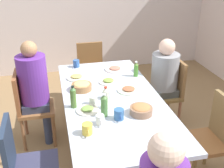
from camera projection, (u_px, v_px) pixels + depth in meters
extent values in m
plane|color=#91704A|center=(112.00, 157.00, 3.13)|extent=(6.44, 6.44, 0.00)
cube|color=silver|center=(78.00, 1.00, 5.00)|extent=(0.12, 5.13, 2.60)
cube|color=silver|center=(112.00, 99.00, 2.82)|extent=(2.03, 0.97, 0.04)
cylinder|color=tan|center=(69.00, 96.00, 3.71)|extent=(0.07, 0.07, 0.72)
cylinder|color=#AA7D49|center=(124.00, 90.00, 3.86)|extent=(0.07, 0.07, 0.72)
cube|color=#905E37|center=(37.00, 109.00, 3.23)|extent=(0.40, 0.40, 0.04)
cylinder|color=#945A3D|center=(25.00, 119.00, 3.44)|extent=(0.04, 0.04, 0.43)
cylinder|color=brown|center=(23.00, 135.00, 3.14)|extent=(0.04, 0.04, 0.43)
cylinder|color=olive|center=(53.00, 116.00, 3.51)|extent=(0.04, 0.04, 0.43)
cylinder|color=brown|center=(54.00, 131.00, 3.21)|extent=(0.04, 0.04, 0.43)
cube|color=#945631|center=(18.00, 92.00, 3.10)|extent=(0.38, 0.04, 0.45)
cylinder|color=#2D2948|center=(47.00, 120.00, 3.41)|extent=(0.09, 0.09, 0.45)
cylinder|color=#313A55|center=(48.00, 127.00, 3.27)|extent=(0.09, 0.09, 0.45)
cube|color=#32364D|center=(36.00, 104.00, 3.21)|extent=(0.30, 0.30, 0.10)
cylinder|color=#642F9A|center=(33.00, 79.00, 3.07)|extent=(0.32, 0.32, 0.54)
sphere|color=#AD7C54|center=(29.00, 49.00, 2.92)|extent=(0.18, 0.18, 0.18)
sphere|color=beige|center=(166.00, 150.00, 1.50)|extent=(0.21, 0.21, 0.21)
cube|color=olive|center=(92.00, 76.00, 4.10)|extent=(0.40, 0.40, 0.04)
cylinder|color=brown|center=(102.00, 84.00, 4.38)|extent=(0.04, 0.04, 0.43)
cylinder|color=#8E6140|center=(80.00, 86.00, 4.31)|extent=(0.04, 0.04, 0.43)
cylinder|color=brown|center=(106.00, 93.00, 4.08)|extent=(0.04, 0.04, 0.43)
cylinder|color=olive|center=(83.00, 96.00, 4.01)|extent=(0.04, 0.04, 0.43)
cube|color=brown|center=(90.00, 57.00, 4.16)|extent=(0.04, 0.38, 0.45)
cube|color=olive|center=(163.00, 95.00, 3.55)|extent=(0.40, 0.40, 0.04)
cylinder|color=#935A3F|center=(179.00, 115.00, 3.53)|extent=(0.04, 0.04, 0.43)
cylinder|color=#8C5E3D|center=(168.00, 103.00, 3.83)|extent=(0.04, 0.04, 0.43)
cylinder|color=olive|center=(154.00, 118.00, 3.46)|extent=(0.04, 0.04, 0.43)
cylinder|color=olive|center=(145.00, 105.00, 3.76)|extent=(0.04, 0.04, 0.43)
cube|color=olive|center=(178.00, 77.00, 3.49)|extent=(0.38, 0.04, 0.45)
cylinder|color=#3B414C|center=(157.00, 113.00, 3.55)|extent=(0.09, 0.09, 0.45)
cylinder|color=#3F3A49|center=(152.00, 107.00, 3.69)|extent=(0.09, 0.09, 0.45)
cube|color=#464946|center=(163.00, 91.00, 3.52)|extent=(0.30, 0.30, 0.10)
cylinder|color=#91959B|center=(165.00, 71.00, 3.41)|extent=(0.33, 0.33, 0.44)
sphere|color=beige|center=(167.00, 47.00, 3.28)|extent=(0.20, 0.20, 0.20)
cube|color=#383853|center=(35.00, 168.00, 2.34)|extent=(0.40, 0.40, 0.04)
cube|color=#24324A|center=(8.00, 149.00, 2.20)|extent=(0.38, 0.04, 0.45)
cube|color=#935B30|center=(203.00, 142.00, 2.66)|extent=(0.40, 0.40, 0.04)
cylinder|color=olive|center=(207.00, 148.00, 2.94)|extent=(0.04, 0.04, 0.43)
cylinder|color=brown|center=(177.00, 152.00, 2.87)|extent=(0.04, 0.04, 0.43)
cube|color=olive|center=(224.00, 119.00, 2.59)|extent=(0.38, 0.04, 0.45)
cylinder|color=silver|center=(108.00, 82.00, 3.13)|extent=(0.22, 0.22, 0.01)
ellipsoid|color=#819F45|center=(108.00, 80.00, 3.12)|extent=(0.12, 0.12, 0.02)
cylinder|color=silver|center=(115.00, 69.00, 3.47)|extent=(0.25, 0.25, 0.01)
ellipsoid|color=#CB7861|center=(115.00, 68.00, 3.46)|extent=(0.14, 0.14, 0.02)
cylinder|color=silver|center=(169.00, 139.00, 2.16)|extent=(0.21, 0.21, 0.01)
ellipsoid|color=tan|center=(169.00, 137.00, 2.15)|extent=(0.12, 0.12, 0.02)
cylinder|color=silver|center=(88.00, 110.00, 2.56)|extent=(0.21, 0.21, 0.01)
ellipsoid|color=#7BA04B|center=(87.00, 108.00, 2.55)|extent=(0.12, 0.12, 0.02)
cylinder|color=silver|center=(77.00, 78.00, 3.24)|extent=(0.23, 0.23, 0.01)
ellipsoid|color=tan|center=(76.00, 76.00, 3.23)|extent=(0.13, 0.13, 0.02)
cylinder|color=silver|center=(129.00, 90.00, 2.94)|extent=(0.24, 0.24, 0.01)
ellipsoid|color=#AB5F3F|center=(129.00, 89.00, 2.93)|extent=(0.13, 0.13, 0.02)
cylinder|color=#91694F|center=(141.00, 111.00, 2.51)|extent=(0.21, 0.21, 0.07)
ellipsoid|color=#B77746|center=(141.00, 107.00, 2.49)|extent=(0.17, 0.17, 0.04)
cylinder|color=#9D6C42|center=(82.00, 87.00, 2.95)|extent=(0.22, 0.22, 0.07)
ellipsoid|color=tan|center=(81.00, 84.00, 2.94)|extent=(0.17, 0.17, 0.04)
cylinder|color=#4F8C59|center=(106.00, 95.00, 2.77)|extent=(0.07, 0.07, 0.08)
torus|color=#4E8A68|center=(107.00, 97.00, 2.73)|extent=(0.05, 0.01, 0.05)
cylinder|color=white|center=(93.00, 100.00, 2.66)|extent=(0.08, 0.08, 0.09)
torus|color=white|center=(94.00, 103.00, 2.61)|extent=(0.05, 0.01, 0.05)
cylinder|color=#34639B|center=(119.00, 114.00, 2.42)|extent=(0.09, 0.09, 0.10)
torus|color=#2B5197|center=(121.00, 117.00, 2.37)|extent=(0.05, 0.01, 0.05)
cylinder|color=#355C9A|center=(76.00, 64.00, 3.54)|extent=(0.08, 0.08, 0.09)
torus|color=#2A5499|center=(77.00, 65.00, 3.50)|extent=(0.05, 0.01, 0.05)
cylinder|color=yellow|center=(87.00, 129.00, 2.22)|extent=(0.09, 0.09, 0.09)
torus|color=#EFC34D|center=(88.00, 133.00, 2.17)|extent=(0.05, 0.01, 0.05)
cylinder|color=white|center=(100.00, 120.00, 2.35)|extent=(0.07, 0.07, 0.09)
torus|color=white|center=(101.00, 123.00, 2.31)|extent=(0.05, 0.01, 0.05)
cylinder|color=#46892F|center=(136.00, 71.00, 3.26)|extent=(0.05, 0.05, 0.14)
cone|color=#567E32|center=(136.00, 64.00, 3.23)|extent=(0.05, 0.05, 0.03)
cylinder|color=white|center=(136.00, 62.00, 3.22)|extent=(0.03, 0.03, 0.01)
cylinder|color=#4F7532|center=(73.00, 99.00, 2.59)|extent=(0.06, 0.06, 0.18)
cone|color=#477C42|center=(73.00, 89.00, 2.55)|extent=(0.05, 0.05, 0.03)
cylinder|color=black|center=(72.00, 87.00, 2.54)|extent=(0.03, 0.03, 0.01)
cylinder|color=silver|center=(106.00, 100.00, 2.57)|extent=(0.06, 0.06, 0.18)
cone|color=silver|center=(106.00, 89.00, 2.52)|extent=(0.05, 0.05, 0.03)
cylinder|color=red|center=(106.00, 87.00, 2.52)|extent=(0.03, 0.03, 0.01)
cylinder|color=#4E803C|center=(104.00, 107.00, 2.45)|extent=(0.06, 0.06, 0.18)
cone|color=#50773D|center=(104.00, 96.00, 2.41)|extent=(0.06, 0.06, 0.03)
cylinder|color=white|center=(104.00, 94.00, 2.40)|extent=(0.03, 0.03, 0.01)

